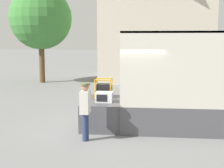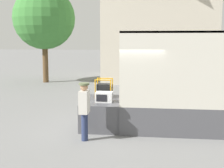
{
  "view_description": "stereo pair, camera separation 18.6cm",
  "coord_description": "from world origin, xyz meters",
  "px_view_note": "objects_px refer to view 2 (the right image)",
  "views": [
    {
      "loc": [
        0.69,
        -9.79,
        2.76
      ],
      "look_at": [
        -0.32,
        -0.2,
        1.4
      ],
      "focal_mm": 50.0,
      "sensor_mm": 36.0,
      "label": 1
    },
    {
      "loc": [
        0.87,
        -9.77,
        2.76
      ],
      "look_at": [
        -0.32,
        -0.2,
        1.4
      ],
      "focal_mm": 50.0,
      "sensor_mm": 36.0,
      "label": 2
    }
  ],
  "objects_px": {
    "microwave": "(104,97)",
    "portable_generator": "(104,90)",
    "worker_person": "(84,106)",
    "street_tree": "(44,19)"
  },
  "relations": [
    {
      "from": "portable_generator",
      "to": "worker_person",
      "type": "height_order",
      "value": "worker_person"
    },
    {
      "from": "portable_generator",
      "to": "street_tree",
      "type": "bearing_deg",
      "value": 119.31
    },
    {
      "from": "microwave",
      "to": "portable_generator",
      "type": "bearing_deg",
      "value": 97.89
    },
    {
      "from": "microwave",
      "to": "worker_person",
      "type": "xyz_separation_m",
      "value": [
        -0.36,
        -1.25,
        -0.03
      ]
    },
    {
      "from": "microwave",
      "to": "portable_generator",
      "type": "height_order",
      "value": "portable_generator"
    },
    {
      "from": "microwave",
      "to": "portable_generator",
      "type": "relative_size",
      "value": 0.82
    },
    {
      "from": "portable_generator",
      "to": "worker_person",
      "type": "bearing_deg",
      "value": -96.95
    },
    {
      "from": "microwave",
      "to": "street_tree",
      "type": "relative_size",
      "value": 0.08
    },
    {
      "from": "worker_person",
      "to": "street_tree",
      "type": "xyz_separation_m",
      "value": [
        -5.08,
        11.56,
        3.16
      ]
    },
    {
      "from": "street_tree",
      "to": "worker_person",
      "type": "bearing_deg",
      "value": -66.26
    }
  ]
}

